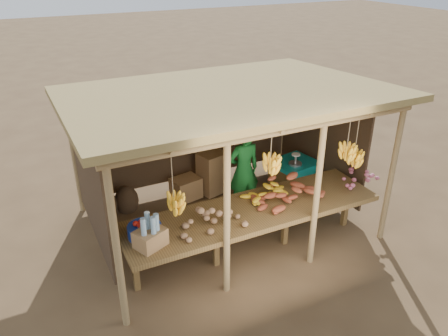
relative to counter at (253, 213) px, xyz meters
name	(u,v)px	position (x,y,z in m)	size (l,w,h in m)	color
ground	(224,223)	(0.00, 0.95, -0.74)	(60.00, 60.00, 0.00)	brown
stall_structure	(227,120)	(-0.01, 0.83, 1.17)	(4.70, 3.50, 2.43)	#977A4E
counter	(253,213)	(0.00, 0.00, 0.00)	(3.90, 1.05, 0.80)	brown
potato_heap	(209,214)	(-0.74, -0.10, 0.24)	(0.87, 0.52, 0.36)	#97704E
sweet_potato_heap	(289,187)	(0.65, 0.05, 0.24)	(1.07, 0.64, 0.36)	#9D4428
onion_heap	(356,173)	(1.90, -0.01, 0.24)	(0.80, 0.48, 0.36)	#CD637E
banana_pile	(266,186)	(0.36, 0.24, 0.23)	(0.58, 0.35, 0.35)	yellow
tomato_basin	(145,230)	(-1.61, 0.04, 0.16)	(0.45, 0.45, 0.24)	navy
bottle_box	(150,234)	(-1.61, -0.20, 0.24)	(0.46, 0.42, 0.47)	#9F7547
vendor	(244,170)	(0.49, 1.17, 0.06)	(0.58, 0.38, 1.60)	#186E27
tarp_crate	(293,178)	(1.56, 1.20, -0.35)	(0.90, 0.81, 0.95)	brown
carton_stack	(204,178)	(0.10, 2.01, -0.38)	(1.14, 0.51, 0.80)	#9F7547
burlap_sacks	(116,200)	(-1.57, 2.09, -0.49)	(0.80, 0.42, 0.57)	#422F1E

